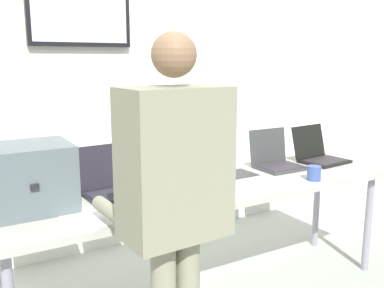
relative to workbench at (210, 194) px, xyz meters
The scene contains 11 objects.
back_wall 1.29m from the workbench, 90.40° to the left, with size 8.00×0.11×2.68m.
workbench is the anchor object (origin of this frame).
equipment_box 1.08m from the workbench, behind, with size 0.44×0.39×0.34m.
laptop_station_0 0.61m from the workbench, 166.85° to the left, with size 0.35×0.35×0.27m.
laptop_station_1 0.23m from the workbench, 147.83° to the left, with size 0.37×0.35×0.28m.
laptop_station_2 0.28m from the workbench, 32.21° to the left, with size 0.32×0.37×0.24m.
laptop_station_3 0.67m from the workbench, 11.55° to the left, with size 0.32×0.30×0.27m.
laptop_station_4 1.07m from the workbench, ahead, with size 0.37×0.35×0.26m.
person 0.90m from the workbench, 133.30° to the right, with size 0.45×0.60×1.65m.
coffee_mug 0.69m from the workbench, 21.53° to the right, with size 0.09×0.09×0.10m.
paper_sheet 0.85m from the workbench, 168.44° to the right, with size 0.24×0.32×0.00m.
Camera 1 is at (-1.40, -2.16, 1.54)m, focal length 40.31 mm.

